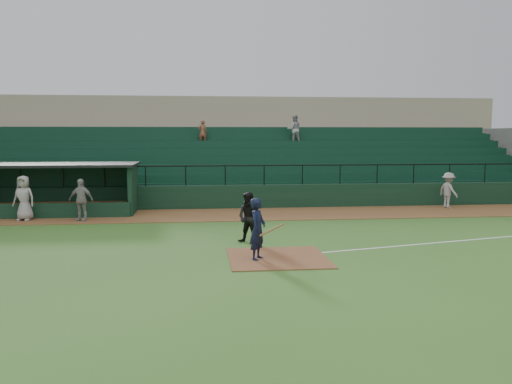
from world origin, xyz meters
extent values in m
plane|color=#315F1E|center=(0.00, 0.00, 0.00)|extent=(90.00, 90.00, 0.00)
cube|color=brown|center=(0.00, 8.00, 0.01)|extent=(40.00, 4.00, 0.03)
cube|color=brown|center=(0.00, -1.00, 0.01)|extent=(3.00, 3.00, 0.03)
cube|color=white|center=(8.00, 1.20, 0.01)|extent=(17.49, 4.44, 0.01)
cube|color=black|center=(0.00, 10.20, 0.60)|extent=(36.00, 0.35, 1.20)
cylinder|color=black|center=(0.00, 10.20, 2.20)|extent=(36.00, 0.06, 0.06)
cube|color=slate|center=(0.00, 15.10, 1.80)|extent=(36.00, 9.00, 3.60)
cube|color=#0F3724|center=(0.00, 14.60, 2.25)|extent=(34.56, 8.00, 4.05)
cube|color=tan|center=(0.00, 21.60, 3.20)|extent=(38.00, 3.00, 6.40)
cube|color=slate|center=(0.00, 19.60, 3.70)|extent=(36.00, 2.00, 0.20)
imported|color=#AAAAAA|center=(3.79, 16.90, 4.10)|extent=(0.92, 0.72, 1.89)
imported|color=brown|center=(-2.05, 16.90, 3.92)|extent=(0.56, 0.37, 1.53)
cube|color=black|center=(-9.75, 10.40, 1.15)|extent=(8.50, 0.20, 2.30)
cube|color=black|center=(-5.50, 9.10, 1.15)|extent=(0.20, 2.60, 2.30)
cube|color=black|center=(-9.75, 9.10, 2.36)|extent=(8.90, 3.20, 0.12)
cube|color=olive|center=(-9.75, 10.00, 0.25)|extent=(7.65, 0.40, 0.50)
cube|color=black|center=(-9.75, 7.75, 0.35)|extent=(8.50, 0.12, 0.70)
imported|color=black|center=(-0.63, -1.14, 0.94)|extent=(0.71, 0.82, 1.89)
cylinder|color=olive|center=(-0.23, -1.34, 0.95)|extent=(0.79, 0.34, 0.35)
imported|color=black|center=(-0.63, 1.38, 0.89)|extent=(1.09, 1.03, 1.78)
imported|color=#9E9A94|center=(10.36, 8.98, 0.94)|extent=(0.99, 1.32, 1.82)
imported|color=#9E9994|center=(-7.48, 6.86, 0.95)|extent=(1.15, 0.68, 1.84)
imported|color=#A59F9A|center=(-9.98, 7.24, 1.01)|extent=(1.08, 0.82, 1.97)
camera|label=1|loc=(-2.42, -16.77, 3.77)|focal=37.24mm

